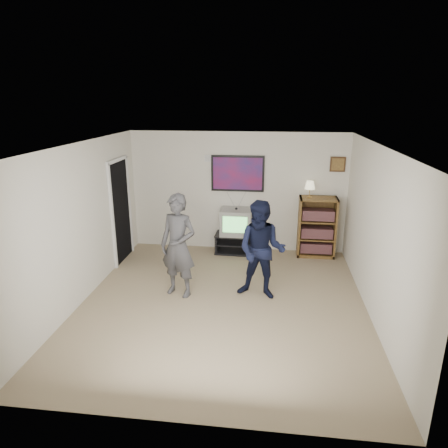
% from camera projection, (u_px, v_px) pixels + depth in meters
% --- Properties ---
extents(room_shell, '(4.51, 5.00, 2.51)m').
position_uv_depth(room_shell, '(225.00, 223.00, 6.34)').
color(room_shell, '#736249').
rests_on(room_shell, ground).
extents(media_stand, '(0.84, 0.48, 0.42)m').
position_uv_depth(media_stand, '(235.00, 243.00, 8.44)').
color(media_stand, black).
rests_on(media_stand, room_shell).
extents(crt_television, '(0.64, 0.54, 0.54)m').
position_uv_depth(crt_television, '(236.00, 222.00, 8.29)').
color(crt_television, gray).
rests_on(crt_television, media_stand).
extents(bookshelf, '(0.75, 0.43, 1.24)m').
position_uv_depth(bookshelf, '(317.00, 227.00, 8.17)').
color(bookshelf, '#513318').
rests_on(bookshelf, room_shell).
extents(table_lamp, '(0.21, 0.21, 0.33)m').
position_uv_depth(table_lamp, '(310.00, 189.00, 7.96)').
color(table_lamp, '#F7EEBB').
rests_on(table_lamp, bookshelf).
extents(person_tall, '(0.72, 0.58, 1.72)m').
position_uv_depth(person_tall, '(178.00, 246.00, 6.45)').
color(person_tall, '#38383B').
rests_on(person_tall, room_shell).
extents(person_short, '(0.89, 0.75, 1.63)m').
position_uv_depth(person_short, '(261.00, 250.00, 6.38)').
color(person_short, black).
rests_on(person_short, room_shell).
extents(controller_left, '(0.05, 0.11, 0.03)m').
position_uv_depth(controller_left, '(184.00, 224.00, 6.55)').
color(controller_left, white).
rests_on(controller_left, person_tall).
extents(controller_right, '(0.04, 0.12, 0.03)m').
position_uv_depth(controller_right, '(265.00, 228.00, 6.54)').
color(controller_right, white).
rests_on(controller_right, person_short).
extents(poster, '(1.10, 0.03, 0.75)m').
position_uv_depth(poster, '(238.00, 174.00, 8.23)').
color(poster, black).
rests_on(poster, room_shell).
extents(air_vent, '(0.28, 0.02, 0.14)m').
position_uv_depth(air_vent, '(211.00, 159.00, 8.21)').
color(air_vent, white).
rests_on(air_vent, room_shell).
extents(small_picture, '(0.30, 0.03, 0.30)m').
position_uv_depth(small_picture, '(338.00, 164.00, 7.94)').
color(small_picture, '#311C0F').
rests_on(small_picture, room_shell).
extents(doorway, '(0.03, 0.85, 2.00)m').
position_uv_depth(doorway, '(121.00, 212.00, 7.86)').
color(doorway, black).
rests_on(doorway, room_shell).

